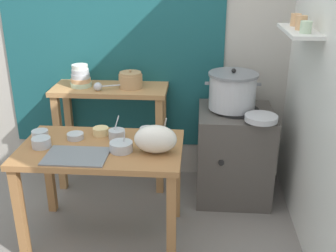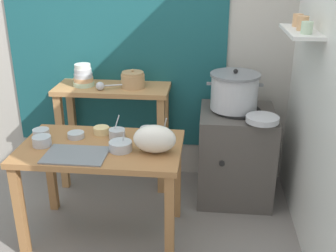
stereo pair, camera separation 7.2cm
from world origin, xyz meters
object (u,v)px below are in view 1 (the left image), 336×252
clay_pot (131,80)px  ladle (100,86)px  bowl_stack_enamel (81,77)px  wide_pan (261,118)px  prep_bowl_6 (147,131)px  prep_table (102,161)px  prep_bowl_3 (163,135)px  plastic_bag (156,139)px  steamer_pot (232,91)px  prep_bowl_0 (101,131)px  prep_bowl_1 (40,135)px  prep_bowl_2 (41,142)px  prep_bowl_4 (75,136)px  stove_block (234,153)px  prep_bowl_5 (117,134)px  prep_bowl_7 (121,146)px  serving_tray (76,156)px  back_shelf_table (111,112)px

clay_pot → ladle: size_ratio=0.67×
bowl_stack_enamel → wide_pan: bearing=-14.4°
wide_pan → prep_bowl_6: bearing=-167.3°
prep_table → prep_bowl_3: size_ratio=6.64×
plastic_bag → prep_bowl_6: bearing=107.5°
steamer_pot → ladle: size_ratio=1.51×
prep_bowl_0 → prep_bowl_3: (0.45, -0.04, -0.00)m
bowl_stack_enamel → prep_bowl_1: (-0.11, -0.70, -0.23)m
plastic_bag → prep_bowl_2: bearing=178.4°
bowl_stack_enamel → prep_bowl_4: 0.72m
stove_block → prep_bowl_6: size_ratio=7.02×
ladle → prep_bowl_5: size_ratio=1.77×
prep_bowl_3 → steamer_pot: bearing=45.1°
wide_pan → prep_bowl_7: bearing=-154.2°
steamer_pot → prep_bowl_7: (-0.77, -0.73, -0.17)m
steamer_pot → clay_pot: (-0.83, 0.11, 0.04)m
ladle → plastic_bag: size_ratio=1.04×
ladle → prep_bowl_0: (0.11, -0.48, -0.19)m
stove_block → prep_bowl_5: 1.08m
prep_bowl_2 → prep_bowl_4: size_ratio=1.09×
prep_table → stove_block: bearing=34.1°
steamer_pot → plastic_bag: steamer_pot is taller
prep_bowl_7 → bowl_stack_enamel: bearing=120.1°
steamer_pot → serving_tray: (-1.04, -0.84, -0.20)m
clay_pot → prep_bowl_4: bearing=-113.5°
prep_bowl_4 → prep_bowl_6: (0.50, 0.11, 0.01)m
bowl_stack_enamel → prep_bowl_0: size_ratio=1.67×
prep_bowl_5 → stove_block: bearing=30.8°
prep_bowl_4 → wide_pan: bearing=12.6°
prep_bowl_4 → prep_bowl_7: prep_bowl_7 is taller
back_shelf_table → clay_pot: clay_pot is taller
back_shelf_table → prep_bowl_7: size_ratio=6.28×
prep_bowl_5 → wide_pan: bearing=15.0°
steamer_pot → prep_bowl_3: size_ratio=2.66×
back_shelf_table → prep_bowl_1: back_shelf_table is taller
serving_tray → prep_bowl_6: size_ratio=3.60×
prep_table → stove_block: 1.18m
clay_pot → prep_bowl_6: clay_pot is taller
prep_bowl_2 → prep_bowl_3: 0.83m
back_shelf_table → plastic_bag: (0.47, -0.84, 0.14)m
wide_pan → prep_bowl_4: bearing=-167.4°
serving_tray → prep_bowl_3: (0.53, 0.33, 0.02)m
prep_bowl_3 → prep_bowl_1: bearing=-175.0°
prep_bowl_1 → prep_bowl_2: (0.05, -0.12, 0.00)m
prep_bowl_4 → stove_block: bearing=24.9°
prep_bowl_3 → bowl_stack_enamel: bearing=140.1°
prep_bowl_0 → prep_bowl_4: prep_bowl_0 is taller
serving_tray → plastic_bag: bearing=11.8°
back_shelf_table → ladle: (-0.06, -0.11, 0.26)m
steamer_pot → prep_bowl_7: size_ratio=2.89×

